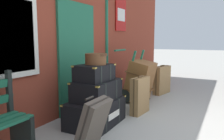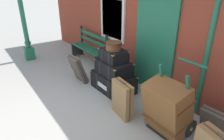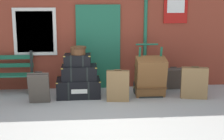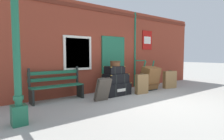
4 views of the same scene
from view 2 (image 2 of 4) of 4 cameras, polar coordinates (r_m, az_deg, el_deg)
The scene contains 13 objects.
ground_plane at distance 3.88m, azimuth -18.02°, elevation -14.65°, with size 60.00×60.00×0.00m, color #A3A099.
brick_facade at distance 4.54m, azimuth 12.30°, elevation 14.06°, with size 10.40×0.35×3.20m.
lamp_post at distance 6.81m, azimuth -24.20°, elevation 12.38°, with size 0.28×0.28×3.12m.
platform_bench at distance 6.25m, azimuth -6.55°, elevation 6.29°, with size 1.60×0.43×1.01m.
steamer_trunk_base at distance 4.63m, azimuth 0.38°, elevation -3.41°, with size 1.02×0.67×0.43m.
steamer_trunk_middle at distance 4.45m, azimuth 0.51°, elevation 0.65°, with size 0.81×0.55×0.33m.
steamer_trunk_top at distance 4.38m, azimuth 0.44°, elevation 4.35°, with size 0.63×0.48×0.27m.
round_hatbox at distance 4.28m, azimuth 0.45°, elevation 7.16°, with size 0.36×0.36×0.18m.
porters_trolley at distance 3.63m, azimuth 17.15°, elevation -12.26°, with size 0.71×0.69×1.18m.
large_brown_trunk at distance 3.39m, azimuth 15.69°, elevation -10.64°, with size 0.70×0.61×0.95m.
suitcase_tan at distance 3.62m, azimuth 29.34°, elevation -14.49°, with size 0.69×0.34×0.58m.
suitcase_brown at distance 5.01m, azimuth -9.83°, elevation 0.26°, with size 0.46×0.36×0.72m.
suitcase_cream at distance 3.73m, azimuth 2.99°, elevation -8.49°, with size 0.51×0.22×0.73m.
Camera 2 is at (2.99, -0.73, 2.37)m, focal length 31.48 mm.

